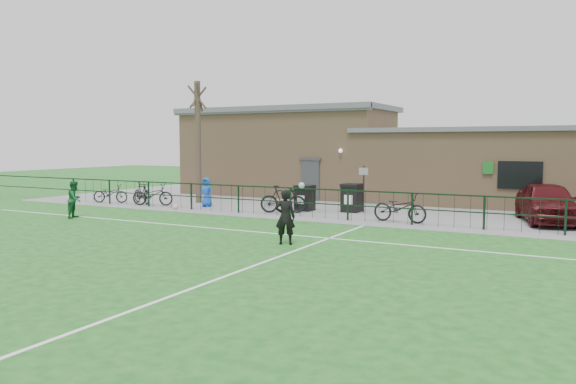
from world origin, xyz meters
The scene contains 21 objects.
ground centered at (0.00, 0.00, 0.00)m, with size 90.00×90.00×0.00m, color #18531A.
paving_strip centered at (0.00, 13.50, 0.01)m, with size 34.00×13.00×0.02m, color slate.
pitch_line_touch centered at (0.00, 7.80, 0.00)m, with size 28.00×0.10×0.01m, color white.
pitch_line_mid centered at (0.00, 4.00, 0.00)m, with size 28.00×0.10×0.01m, color white.
pitch_line_perp centered at (2.00, 0.00, 0.00)m, with size 0.10×16.00×0.01m, color white.
perimeter_fence centered at (0.00, 8.00, 0.60)m, with size 28.00×0.10×1.20m, color black.
bare_tree centered at (-8.00, 10.50, 3.00)m, with size 0.30×0.30×6.00m, color #433228.
wheelie_bin_left centered at (-1.82, 9.97, 0.54)m, with size 0.68×0.78×1.04m, color black.
wheelie_bin_right centered at (0.16, 10.56, 0.58)m, with size 0.75×0.85×1.13m, color black.
sign_post centered at (0.67, 10.58, 1.02)m, with size 0.06×0.06×2.00m, color black.
car_maroon centered at (7.78, 10.94, 0.78)m, with size 1.79×4.45×1.52m, color #460C11.
bicycle_a centered at (-11.82, 8.36, 0.48)m, with size 0.60×1.73×0.91m, color black.
bicycle_b centered at (-10.11, 8.75, 0.54)m, with size 0.49×1.75×1.05m, color black.
bicycle_c centered at (-9.12, 8.40, 0.54)m, with size 0.69×1.99×1.04m, color black.
bicycle_d centered at (-2.27, 8.80, 0.61)m, with size 0.55×1.95×1.17m, color black.
bicycle_e centered at (2.92, 8.43, 0.56)m, with size 0.72×2.07×1.09m, color black.
spectator_child centered at (-6.54, 9.17, 0.70)m, with size 0.67×0.43×1.37m, color blue.
goalkeeper_kick centered at (1.25, 2.53, 0.83)m, with size 1.72×3.97×1.63m.
outfield_player centered at (-8.96, 3.69, 0.74)m, with size 0.72×0.56×1.48m, color #19582C.
ball_ground centered at (-7.17, 7.70, 0.12)m, with size 0.24×0.24×0.24m, color silver.
clubhouse centered at (-0.88, 16.50, 2.22)m, with size 24.25×5.40×4.96m.
Camera 1 is at (9.06, -11.92, 2.98)m, focal length 35.00 mm.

